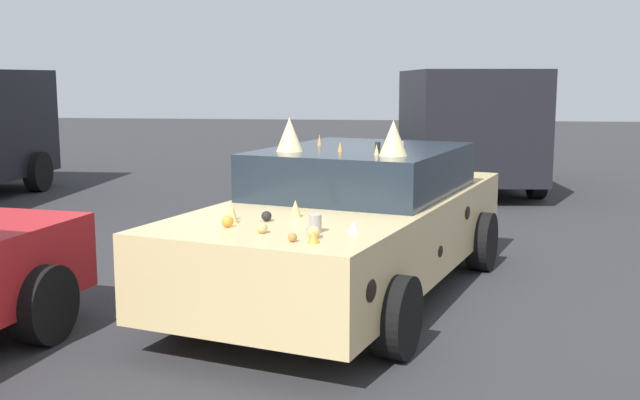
{
  "coord_description": "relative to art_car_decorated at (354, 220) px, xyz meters",
  "views": [
    {
      "loc": [
        -7.12,
        -0.58,
        2.05
      ],
      "look_at": [
        0.0,
        0.3,
        0.9
      ],
      "focal_mm": 43.42,
      "sensor_mm": 36.0,
      "label": 1
    }
  ],
  "objects": [
    {
      "name": "art_car_decorated",
      "position": [
        0.0,
        0.0,
        0.0
      ],
      "size": [
        4.97,
        3.09,
        1.68
      ],
      "rotation": [
        0.0,
        0.0,
        2.85
      ],
      "color": "#D8BC7F",
      "rests_on": "ground"
    },
    {
      "name": "ground_plane",
      "position": [
        -0.05,
        0.02,
        -0.71
      ],
      "size": [
        60.0,
        60.0,
        0.0
      ],
      "primitive_type": "plane",
      "color": "#2D2D30"
    },
    {
      "name": "parked_van_far_left",
      "position": [
        7.67,
        -1.45,
        0.51
      ],
      "size": [
        5.51,
        2.66,
        2.17
      ],
      "rotation": [
        0.0,
        0.0,
        3.24
      ],
      "color": "black",
      "rests_on": "ground"
    }
  ]
}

